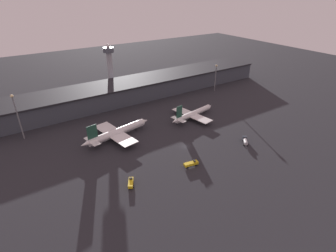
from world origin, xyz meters
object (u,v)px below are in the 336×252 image
(control_tower, at_px, (110,63))
(airplane_1, at_px, (193,114))
(service_vehicle_0, at_px, (191,164))
(service_vehicle_1, at_px, (245,141))
(service_vehicle_2, at_px, (131,183))
(airplane_0, at_px, (117,132))

(control_tower, bearing_deg, airplane_1, -75.09)
(service_vehicle_0, height_order, service_vehicle_1, service_vehicle_1)
(service_vehicle_0, bearing_deg, service_vehicle_1, 9.25)
(service_vehicle_1, height_order, service_vehicle_2, service_vehicle_1)
(service_vehicle_1, distance_m, service_vehicle_2, 71.40)
(service_vehicle_1, height_order, control_tower, control_tower)
(service_vehicle_0, bearing_deg, control_tower, 93.77)
(airplane_1, xyz_separation_m, service_vehicle_1, (5.31, -42.51, -1.40))
(control_tower, bearing_deg, service_vehicle_2, -108.69)
(airplane_1, bearing_deg, service_vehicle_0, -138.95)
(service_vehicle_0, relative_size, service_vehicle_1, 1.09)
(airplane_0, distance_m, airplane_1, 54.37)
(airplane_1, xyz_separation_m, service_vehicle_2, (-66.03, -39.64, -1.76))
(service_vehicle_0, relative_size, control_tower, 0.20)
(airplane_0, distance_m, service_vehicle_1, 75.01)
(service_vehicle_0, bearing_deg, airplane_1, 60.13)
(service_vehicle_0, xyz_separation_m, service_vehicle_2, (-31.91, 3.33, 0.00))
(airplane_0, relative_size, control_tower, 1.21)
(service_vehicle_2, bearing_deg, service_vehicle_0, -66.75)
(airplane_1, relative_size, service_vehicle_2, 5.85)
(airplane_0, height_order, control_tower, control_tower)
(airplane_0, distance_m, service_vehicle_0, 50.26)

